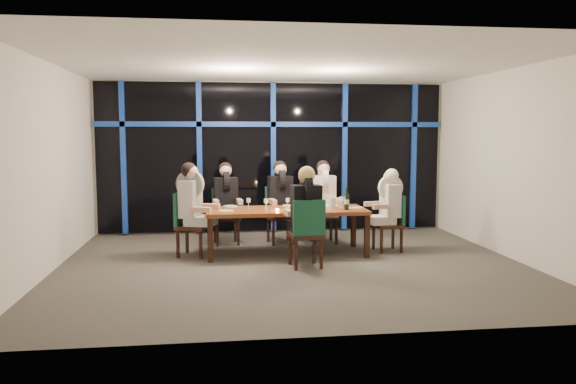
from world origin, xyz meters
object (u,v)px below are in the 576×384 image
at_px(diner_far_right, 324,190).
at_px(diner_near_mid, 306,202).
at_px(chair_end_left, 188,221).
at_px(diner_far_left, 226,191).
at_px(chair_far_left, 226,213).
at_px(chair_far_right, 322,211).
at_px(diner_end_left, 193,196).
at_px(diner_far_mid, 281,190).
at_px(chair_end_right, 392,220).
at_px(wine_bottle, 347,201).
at_px(chair_near_mid, 307,230).
at_px(chair_far_mid, 280,211).
at_px(water_pitcher, 332,203).
at_px(dining_table, 286,213).
at_px(diner_end_right, 388,198).

relative_size(diner_far_right, diner_near_mid, 0.99).
xyz_separation_m(chair_end_left, diner_far_left, (0.63, 0.90, 0.38)).
bearing_deg(chair_far_left, diner_far_left, -90.00).
distance_m(chair_far_right, diner_end_left, 2.50).
bearing_deg(diner_far_mid, chair_end_right, -36.12).
xyz_separation_m(diner_end_left, wine_bottle, (2.47, -0.25, -0.10)).
height_order(chair_end_left, wine_bottle, wine_bottle).
distance_m(chair_near_mid, diner_end_left, 2.03).
bearing_deg(chair_far_right, diner_end_left, -161.31).
bearing_deg(chair_near_mid, diner_far_right, -113.85).
bearing_deg(chair_far_mid, diner_end_left, -156.09).
distance_m(chair_near_mid, diner_near_mid, 0.42).
relative_size(chair_far_left, diner_far_right, 1.01).
xyz_separation_m(chair_end_left, chair_end_right, (3.40, -0.05, -0.05)).
xyz_separation_m(chair_far_left, diner_end_left, (-0.54, -1.02, 0.43)).
bearing_deg(diner_end_left, chair_far_left, -8.57).
height_order(diner_far_mid, water_pitcher, diner_far_mid).
xyz_separation_m(chair_far_mid, diner_far_right, (0.78, -0.16, 0.41)).
relative_size(chair_far_right, diner_near_mid, 1.02).
bearing_deg(diner_far_right, wine_bottle, -83.92).
bearing_deg(chair_end_left, dining_table, -72.72).
distance_m(dining_table, diner_end_right, 1.74).
distance_m(chair_far_mid, diner_far_left, 1.04).
distance_m(chair_end_right, chair_near_mid, 1.92).
height_order(dining_table, diner_far_right, diner_far_right).
height_order(chair_end_left, chair_end_right, chair_end_left).
bearing_deg(chair_end_right, water_pitcher, -88.48).
xyz_separation_m(chair_near_mid, diner_near_mid, (-0.01, 0.09, 0.41)).
height_order(diner_far_mid, diner_end_right, diner_far_mid).
relative_size(diner_far_mid, water_pitcher, 4.99).
relative_size(chair_far_left, chair_far_right, 0.98).
distance_m(chair_near_mid, wine_bottle, 1.15).
distance_m(chair_end_left, water_pitcher, 2.35).
height_order(chair_end_right, diner_far_left, diner_far_left).
height_order(chair_far_right, diner_end_left, diner_end_left).
relative_size(diner_far_left, diner_far_right, 0.98).
height_order(chair_far_left, diner_far_right, diner_far_right).
xyz_separation_m(chair_far_mid, water_pitcher, (0.73, -1.13, 0.28)).
relative_size(diner_end_left, wine_bottle, 2.77).
xyz_separation_m(chair_far_left, chair_far_mid, (0.97, -0.04, 0.01)).
xyz_separation_m(dining_table, chair_far_mid, (0.00, 1.01, -0.11)).
bearing_deg(chair_far_left, chair_far_right, -9.93).
xyz_separation_m(diner_far_mid, diner_far_right, (0.77, -0.07, 0.00)).
height_order(diner_far_left, wine_bottle, diner_far_left).
bearing_deg(chair_far_left, wine_bottle, -39.65).
height_order(dining_table, diner_near_mid, diner_near_mid).
xyz_separation_m(diner_far_left, diner_end_right, (2.68, -0.96, -0.05)).
bearing_deg(water_pitcher, chair_far_right, 104.28).
bearing_deg(chair_far_right, chair_end_left, -162.61).
relative_size(chair_far_left, chair_far_mid, 0.99).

